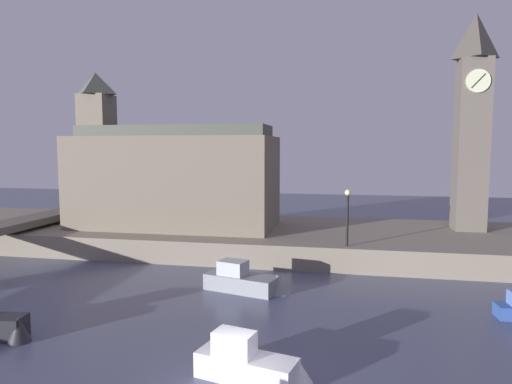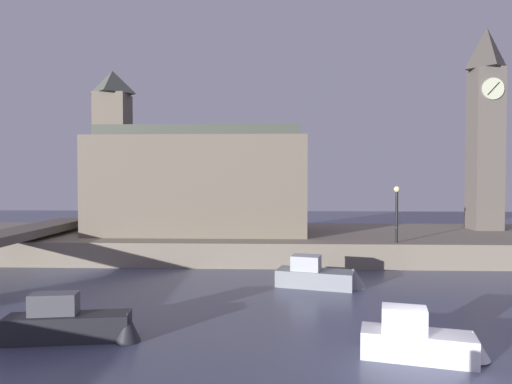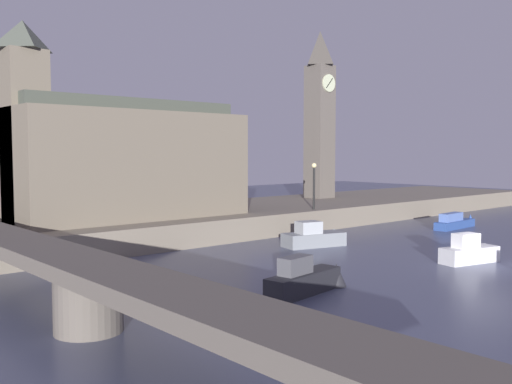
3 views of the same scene
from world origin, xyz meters
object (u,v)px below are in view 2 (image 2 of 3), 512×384
object	(u,v)px
boat_barge_dark	(76,324)
boat_ferry_white	(425,341)
clock_tower	(485,126)
boat_cruiser_grey	(323,276)
parliament_hall	(194,180)
streetlamp	(397,207)

from	to	relation	value
boat_barge_dark	boat_ferry_white	xyz separation A→B (m)	(10.99, -1.10, -0.01)
clock_tower	boat_cruiser_grey	world-z (taller)	clock_tower
boat_ferry_white	parliament_hall	bearing A→B (deg)	118.83
parliament_hall	streetlamp	world-z (taller)	parliament_hall
boat_cruiser_grey	boat_barge_dark	bearing A→B (deg)	-139.47
streetlamp	boat_ferry_white	world-z (taller)	streetlamp
parliament_hall	boat_ferry_white	bearing A→B (deg)	-61.17
parliament_hall	boat_ferry_white	size ratio (longest dim) A/B	3.77
clock_tower	parliament_hall	xyz separation A→B (m)	(-21.40, -2.50, -4.03)
clock_tower	parliament_hall	distance (m)	21.92
parliament_hall	boat_cruiser_grey	bearing A→B (deg)	-49.98
boat_cruiser_grey	boat_ferry_white	size ratio (longest dim) A/B	1.20
streetlamp	boat_barge_dark	size ratio (longest dim) A/B	0.75
clock_tower	boat_cruiser_grey	size ratio (longest dim) A/B	3.20
boat_ferry_white	boat_barge_dark	bearing A→B (deg)	174.28
clock_tower	boat_barge_dark	xyz separation A→B (m)	(-22.31, -19.73, -8.69)
streetlamp	boat_cruiser_grey	world-z (taller)	streetlamp
parliament_hall	clock_tower	bearing A→B (deg)	6.66
clock_tower	boat_ferry_white	size ratio (longest dim) A/B	3.84
boat_barge_dark	boat_ferry_white	bearing A→B (deg)	-5.72
boat_cruiser_grey	streetlamp	bearing A→B (deg)	44.90
boat_cruiser_grey	boat_ferry_white	xyz separation A→B (m)	(2.04, -8.75, 0.01)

